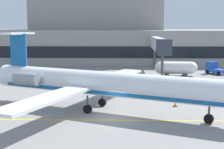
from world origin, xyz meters
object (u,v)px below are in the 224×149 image
object	(u,v)px
pushback_tractor	(130,78)
belt_loader	(214,68)
regional_jet	(102,84)
fuel_tank	(176,68)

from	to	relation	value
pushback_tractor	belt_loader	world-z (taller)	belt_loader
regional_jet	belt_loader	size ratio (longest dim) A/B	7.59
regional_jet	pushback_tractor	distance (m)	16.91
regional_jet	belt_loader	world-z (taller)	regional_jet
regional_jet	belt_loader	bearing A→B (deg)	54.26
regional_jet	pushback_tractor	size ratio (longest dim) A/B	7.96
belt_loader	fuel_tank	size ratio (longest dim) A/B	0.54
pushback_tractor	belt_loader	distance (m)	18.92
pushback_tractor	belt_loader	bearing A→B (deg)	33.42
regional_jet	fuel_tank	distance (m)	27.05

